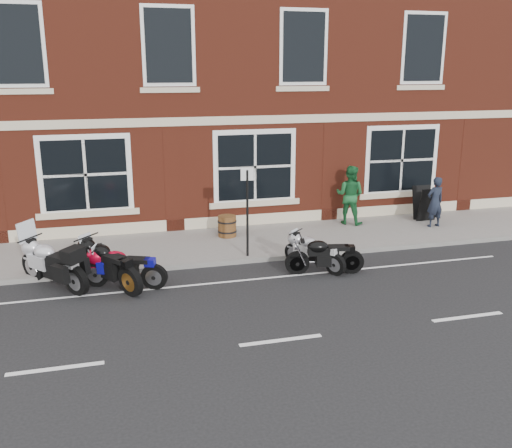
# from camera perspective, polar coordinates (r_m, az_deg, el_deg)

# --- Properties ---
(ground) EXTENTS (80.00, 80.00, 0.00)m
(ground) POSITION_cam_1_polar(r_m,az_deg,el_deg) (13.51, -1.33, -5.97)
(ground) COLOR black
(ground) RESTS_ON ground
(sidewalk) EXTENTS (30.00, 3.00, 0.12)m
(sidewalk) POSITION_cam_1_polar(r_m,az_deg,el_deg) (16.26, -3.85, -2.04)
(sidewalk) COLOR slate
(sidewalk) RESTS_ON ground
(kerb) EXTENTS (30.00, 0.16, 0.12)m
(kerb) POSITION_cam_1_polar(r_m,az_deg,el_deg) (14.79, -2.65, -3.82)
(kerb) COLOR slate
(kerb) RESTS_ON ground
(pub_building) EXTENTS (24.00, 12.00, 12.00)m
(pub_building) POSITION_cam_1_polar(r_m,az_deg,el_deg) (22.95, -8.00, 17.95)
(pub_building) COLOR maroon
(pub_building) RESTS_ON ground
(moto_touring_silver) EXTENTS (1.57, 1.84, 1.50)m
(moto_touring_silver) POSITION_cam_1_polar(r_m,az_deg,el_deg) (13.95, -19.67, -3.55)
(moto_touring_silver) COLOR black
(moto_touring_silver) RESTS_ON ground
(moto_sport_red) EXTENTS (1.90, 0.88, 0.90)m
(moto_sport_red) POSITION_cam_1_polar(r_m,az_deg,el_deg) (13.47, -13.14, -4.12)
(moto_sport_red) COLOR black
(moto_sport_red) RESTS_ON ground
(moto_sport_black) EXTENTS (1.42, 1.97, 1.03)m
(moto_sport_black) POSITION_cam_1_polar(r_m,az_deg,el_deg) (13.56, -14.54, -3.74)
(moto_sport_black) COLOR black
(moto_sport_black) RESTS_ON ground
(moto_sport_silver) EXTENTS (1.09, 1.62, 0.83)m
(moto_sport_silver) POSITION_cam_1_polar(r_m,az_deg,el_deg) (14.40, 5.81, -2.67)
(moto_sport_silver) COLOR black
(moto_sport_silver) RESTS_ON ground
(moto_naked_black) EXTENTS (1.93, 0.51, 0.88)m
(moto_naked_black) POSITION_cam_1_polar(r_m,az_deg,el_deg) (14.08, 6.70, -3.00)
(moto_naked_black) COLOR black
(moto_naked_black) RESTS_ON ground
(pedestrian_left) EXTENTS (0.61, 0.43, 1.57)m
(pedestrian_left) POSITION_cam_1_polar(r_m,az_deg,el_deg) (18.47, 17.47, 2.12)
(pedestrian_left) COLOR black
(pedestrian_left) RESTS_ON sidewalk
(pedestrian_right) EXTENTS (1.14, 1.12, 1.86)m
(pedestrian_right) POSITION_cam_1_polar(r_m,az_deg,el_deg) (18.17, 9.36, 2.89)
(pedestrian_right) COLOR #185429
(pedestrian_right) RESTS_ON sidewalk
(a_board_sign) EXTENTS (0.67, 0.45, 1.11)m
(a_board_sign) POSITION_cam_1_polar(r_m,az_deg,el_deg) (19.23, 16.57, 1.98)
(a_board_sign) COLOR black
(a_board_sign) RESTS_ON sidewalk
(barrel_planter) EXTENTS (0.56, 0.56, 0.62)m
(barrel_planter) POSITION_cam_1_polar(r_m,az_deg,el_deg) (16.72, -2.91, -0.21)
(barrel_planter) COLOR #453512
(barrel_planter) RESTS_ON sidewalk
(parking_sign) EXTENTS (0.33, 0.08, 2.35)m
(parking_sign) POSITION_cam_1_polar(r_m,az_deg,el_deg) (14.69, -0.87, 1.84)
(parking_sign) COLOR black
(parking_sign) RESTS_ON sidewalk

